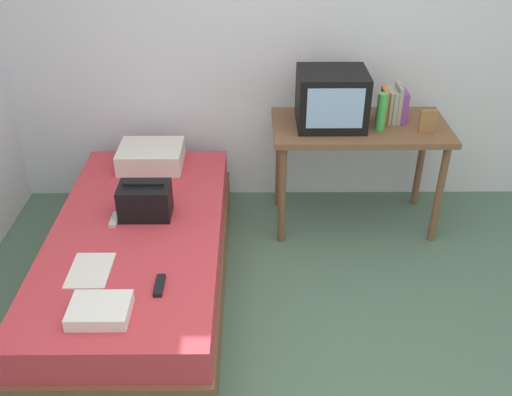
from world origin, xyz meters
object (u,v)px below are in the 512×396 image
Objects in this scene: pillow at (151,156)px; magazine at (90,270)px; bed at (140,259)px; desk at (359,138)px; remote_silver at (115,220)px; water_bottle at (381,112)px; folded_towel at (100,310)px; book_row at (394,105)px; picture_frame at (428,121)px; remote_dark at (159,285)px; handbag at (145,201)px; tv at (331,99)px.

pillow is 1.48× the size of magazine.
desk reaches higher than bed.
remote_silver is at bearing 85.94° from magazine.
water_bottle is at bearing 23.91° from bed.
remote_silver is 0.80m from folded_towel.
folded_towel is at bearing -83.07° from remote_silver.
picture_frame is (0.18, -0.19, -0.03)m from book_row.
water_bottle is 1.80m from remote_dark.
desk is 0.46m from picture_frame.
water_bottle is 0.99× the size of book_row.
remote_silver is (-1.93, -0.55, -0.37)m from picture_frame.
book_row is 1.67m from pillow.
book_row reaches higher than handbag.
pillow is 0.63m from handbag.
folded_towel is (-0.25, -0.20, 0.02)m from remote_dark.
bed is 8.07× the size of book_row.
tv is at bearing 52.56° from remote_dark.
tv reaches higher than book_row.
magazine is (-1.96, -1.02, -0.38)m from picture_frame.
remote_silver is (-0.34, 0.59, 0.00)m from remote_dark.
book_row is 1.72× the size of remote_silver.
tv is 1.57× the size of folded_towel.
picture_frame is 1.99m from remote_dark.
book_row is at bearing 15.92° from desk.
book_row is 0.88× the size of folded_towel.
remote_dark is at bearing -75.77° from handbag.
picture_frame is at bearing -4.29° from pillow.
pillow is (-1.52, 0.09, -0.36)m from water_bottle.
desk is at bearing 162.77° from picture_frame.
tv is 1.03× the size of pillow.
desk reaches higher than folded_towel.
handbag is 0.86m from folded_towel.
tv is 1.27m from pillow.
pillow is at bearing 95.65° from handbag.
remote_dark is at bearing -19.09° from magazine.
pillow is at bearing 80.55° from remote_silver.
magazine is 0.36m from folded_towel.
bed is 0.36m from handbag.
tv is 2.90× the size of picture_frame.
folded_towel is (-1.65, -1.54, -0.39)m from book_row.
remote_dark reaches higher than bed.
bed is 1.99m from picture_frame.
picture_frame is 1.84m from handbag.
water_bottle is (1.50, 0.66, 0.66)m from bed.
picture_frame is at bearing 15.68° from handbag.
handbag is (0.06, -0.63, 0.03)m from pillow.
water_bottle is at bearing 171.39° from picture_frame.
folded_towel reaches higher than magazine.
pillow is at bearing 89.28° from folded_towel.
pillow is 1.16m from magazine.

